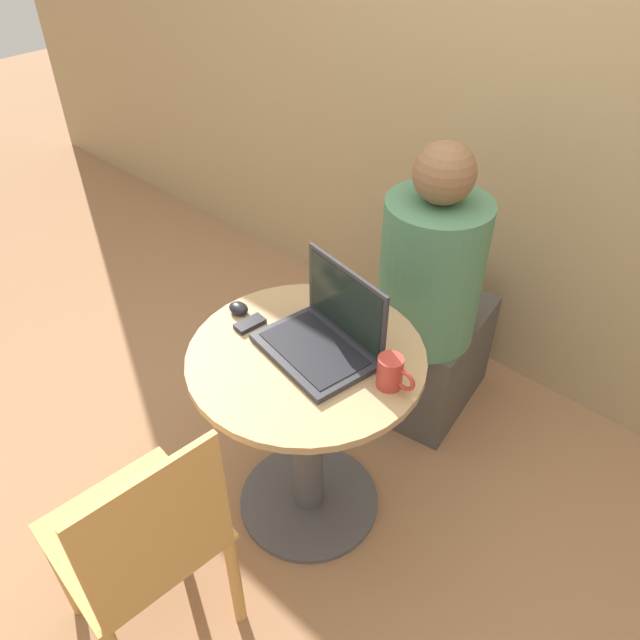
% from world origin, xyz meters
% --- Properties ---
extents(ground_plane, '(12.00, 12.00, 0.00)m').
position_xyz_m(ground_plane, '(0.00, 0.00, 0.00)').
color(ground_plane, '#9E704C').
extents(back_wall, '(7.00, 0.05, 2.60)m').
position_xyz_m(back_wall, '(0.00, 1.14, 1.30)').
color(back_wall, tan).
rests_on(back_wall, ground_plane).
extents(round_table, '(0.70, 0.70, 0.71)m').
position_xyz_m(round_table, '(0.00, 0.00, 0.46)').
color(round_table, '#4C4C51').
rests_on(round_table, ground_plane).
extents(laptop, '(0.38, 0.29, 0.25)m').
position_xyz_m(laptop, '(0.02, 0.05, 0.77)').
color(laptop, '#2D2D33').
rests_on(laptop, round_table).
extents(cell_phone, '(0.06, 0.10, 0.02)m').
position_xyz_m(cell_phone, '(-0.21, -0.02, 0.72)').
color(cell_phone, black).
rests_on(cell_phone, round_table).
extents(computer_mouse, '(0.07, 0.05, 0.03)m').
position_xyz_m(computer_mouse, '(-0.29, -0.00, 0.73)').
color(computer_mouse, black).
rests_on(computer_mouse, round_table).
extents(coffee_cup, '(0.12, 0.07, 0.10)m').
position_xyz_m(coffee_cup, '(0.26, 0.06, 0.76)').
color(coffee_cup, '#B2382D').
rests_on(coffee_cup, round_table).
extents(chair_empty, '(0.44, 0.44, 0.86)m').
position_xyz_m(chair_empty, '(0.00, -0.61, 0.45)').
color(chair_empty, tan).
rests_on(chair_empty, ground_plane).
extents(person_seated, '(0.41, 0.57, 1.17)m').
position_xyz_m(person_seated, '(0.02, 0.66, 0.49)').
color(person_seated, '#4C4742').
rests_on(person_seated, ground_plane).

